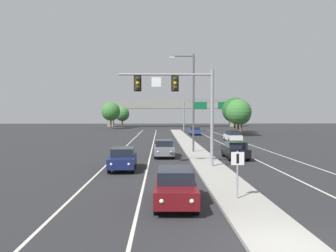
# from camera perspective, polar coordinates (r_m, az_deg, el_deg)

# --- Properties ---
(ground_plane) EXTENTS (260.00, 260.00, 0.00)m
(ground_plane) POSITION_cam_1_polar(r_m,az_deg,el_deg) (11.32, 19.21, -19.04)
(ground_plane) COLOR #28282B
(median_island) EXTENTS (2.40, 110.00, 0.15)m
(median_island) POSITION_cam_1_polar(r_m,az_deg,el_deg) (28.41, 6.30, -5.99)
(median_island) COLOR #9E9B93
(median_island) RESTS_ON ground
(lane_stripe_oncoming_center) EXTENTS (0.14, 100.00, 0.01)m
(lane_stripe_oncoming_center) POSITION_cam_1_polar(r_m,az_deg,el_deg) (35.13, -2.89, -4.55)
(lane_stripe_oncoming_center) COLOR silver
(lane_stripe_oncoming_center) RESTS_ON ground
(lane_stripe_receding_center) EXTENTS (0.14, 100.00, 0.01)m
(lane_stripe_receding_center) POSITION_cam_1_polar(r_m,az_deg,el_deg) (36.12, 12.24, -4.41)
(lane_stripe_receding_center) COLOR silver
(lane_stripe_receding_center) RESTS_ON ground
(edge_stripe_left) EXTENTS (0.14, 100.00, 0.01)m
(edge_stripe_left) POSITION_cam_1_polar(r_m,az_deg,el_deg) (35.37, -8.25, -4.53)
(edge_stripe_left) COLOR silver
(edge_stripe_left) RESTS_ON ground
(edge_stripe_right) EXTENTS (0.14, 100.00, 0.01)m
(edge_stripe_right) POSITION_cam_1_polar(r_m,az_deg,el_deg) (37.03, 17.22, -4.30)
(edge_stripe_right) COLOR silver
(edge_stripe_right) RESTS_ON ground
(overhead_signal_mast) EXTENTS (7.02, 0.44, 7.20)m
(overhead_signal_mast) POSITION_cam_1_polar(r_m,az_deg,el_deg) (25.24, 2.39, 4.94)
(overhead_signal_mast) COLOR gray
(overhead_signal_mast) RESTS_ON median_island
(median_sign_post) EXTENTS (0.60, 0.10, 2.20)m
(median_sign_post) POSITION_cam_1_polar(r_m,az_deg,el_deg) (16.07, 11.57, -6.81)
(median_sign_post) COLOR gray
(median_sign_post) RESTS_ON median_island
(street_lamp_median) EXTENTS (2.58, 0.28, 10.00)m
(street_lamp_median) POSITION_cam_1_polar(r_m,az_deg,el_deg) (35.13, 3.93, 4.90)
(street_lamp_median) COLOR #4C4C51
(street_lamp_median) RESTS_ON median_island
(car_oncoming_darkred) EXTENTS (1.91, 4.51, 1.58)m
(car_oncoming_darkred) POSITION_cam_1_polar(r_m,az_deg,el_deg) (15.43, 1.27, -10.04)
(car_oncoming_darkred) COLOR #5B0F14
(car_oncoming_darkred) RESTS_ON ground
(car_oncoming_navy) EXTENTS (1.91, 4.51, 1.58)m
(car_oncoming_navy) POSITION_cam_1_polar(r_m,az_deg,el_deg) (24.96, -7.58, -5.39)
(car_oncoming_navy) COLOR #141E4C
(car_oncoming_navy) RESTS_ON ground
(car_oncoming_grey) EXTENTS (1.87, 4.49, 1.58)m
(car_oncoming_grey) POSITION_cam_1_polar(r_m,az_deg,el_deg) (31.95, -0.69, -3.74)
(car_oncoming_grey) COLOR slate
(car_oncoming_grey) RESTS_ON ground
(car_receding_black) EXTENTS (1.85, 4.48, 1.58)m
(car_receding_black) POSITION_cam_1_polar(r_m,az_deg,el_deg) (31.14, 11.21, -3.93)
(car_receding_black) COLOR black
(car_receding_black) RESTS_ON ground
(car_receding_white) EXTENTS (1.91, 4.51, 1.58)m
(car_receding_white) POSITION_cam_1_polar(r_m,az_deg,el_deg) (49.68, 10.80, -1.70)
(car_receding_white) COLOR silver
(car_receding_white) RESTS_ON ground
(car_receding_blue) EXTENTS (1.90, 4.50, 1.58)m
(car_receding_blue) POSITION_cam_1_polar(r_m,az_deg,el_deg) (65.06, 4.50, -0.78)
(car_receding_blue) COLOR navy
(car_receding_blue) RESTS_ON ground
(highway_sign_gantry) EXTENTS (13.28, 0.42, 7.50)m
(highway_sign_gantry) POSITION_cam_1_polar(r_m,az_deg,el_deg) (78.53, 7.43, 3.60)
(highway_sign_gantry) COLOR gray
(highway_sign_gantry) RESTS_ON ground
(overpass_bridge) EXTENTS (42.40, 6.40, 7.65)m
(overpass_bridge) POSITION_cam_1_polar(r_m,az_deg,el_deg) (106.65, 0.68, 3.00)
(overpass_bridge) COLOR gray
(overpass_bridge) RESTS_ON ground
(tree_far_left_c) EXTENTS (4.91, 4.91, 7.10)m
(tree_far_left_c) POSITION_cam_1_polar(r_m,az_deg,el_deg) (90.86, -9.56, 2.41)
(tree_far_left_c) COLOR #4C3823
(tree_far_left_c) RESTS_ON ground
(tree_far_right_c) EXTENTS (5.02, 5.02, 7.26)m
(tree_far_right_c) POSITION_cam_1_polar(r_m,az_deg,el_deg) (68.21, 11.13, 2.61)
(tree_far_right_c) COLOR #4C3823
(tree_far_right_c) RESTS_ON ground
(tree_far_left_b) EXTENTS (4.19, 4.19, 6.06)m
(tree_far_left_b) POSITION_cam_1_polar(r_m,az_deg,el_deg) (99.78, -7.68, 2.00)
(tree_far_left_b) COLOR #4C3823
(tree_far_left_b) RESTS_ON ground
(tree_far_right_a) EXTENTS (4.63, 4.63, 6.69)m
(tree_far_right_a) POSITION_cam_1_polar(r_m,az_deg,el_deg) (62.55, 11.73, 2.32)
(tree_far_right_a) COLOR #4C3823
(tree_far_right_a) RESTS_ON ground
(tree_far_right_b) EXTENTS (3.96, 3.96, 5.74)m
(tree_far_right_b) POSITION_cam_1_polar(r_m,az_deg,el_deg) (75.50, 12.19, 1.79)
(tree_far_right_b) COLOR #4C3823
(tree_far_right_b) RESTS_ON ground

